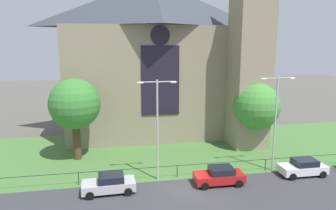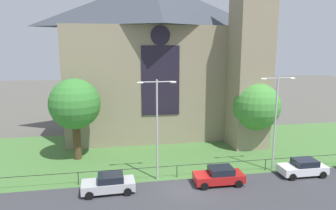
{
  "view_description": "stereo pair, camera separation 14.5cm",
  "coord_description": "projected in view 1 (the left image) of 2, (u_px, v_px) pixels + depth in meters",
  "views": [
    {
      "loc": [
        -5.75,
        -22.6,
        11.58
      ],
      "look_at": [
        -0.11,
        8.0,
        5.58
      ],
      "focal_mm": 32.53,
      "sensor_mm": 36.0,
      "label": 1
    },
    {
      "loc": [
        -5.61,
        -22.63,
        11.58
      ],
      "look_at": [
        -0.11,
        8.0,
        5.58
      ],
      "focal_mm": 32.53,
      "sensor_mm": 36.0,
      "label": 2
    }
  ],
  "objects": [
    {
      "name": "ground",
      "position": [
        166.0,
        150.0,
        34.69
      ],
      "size": [
        160.0,
        160.0,
        0.0
      ],
      "primitive_type": "plane",
      "color": "#56544C"
    },
    {
      "name": "road_asphalt",
      "position": [
        193.0,
        201.0,
        23.1
      ],
      "size": [
        120.0,
        8.0,
        0.01
      ],
      "primitive_type": "cube",
      "color": "#38383D",
      "rests_on": "ground"
    },
    {
      "name": "grass_verge",
      "position": [
        169.0,
        156.0,
        32.76
      ],
      "size": [
        120.0,
        20.0,
        0.01
      ],
      "primitive_type": "cube",
      "color": "#477538",
      "rests_on": "ground"
    },
    {
      "name": "church_building",
      "position": [
        160.0,
        57.0,
        39.91
      ],
      "size": [
        23.2,
        16.2,
        26.0
      ],
      "color": "gray",
      "rests_on": "ground"
    },
    {
      "name": "iron_railing",
      "position": [
        177.0,
        167.0,
        27.21
      ],
      "size": [
        34.32,
        0.07,
        1.13
      ],
      "color": "black",
      "rests_on": "ground"
    },
    {
      "name": "tree_left_near",
      "position": [
        75.0,
        104.0,
        30.8
      ],
      "size": [
        5.17,
        5.17,
        8.46
      ],
      "color": "#4C3823",
      "rests_on": "ground"
    },
    {
      "name": "tree_right_near",
      "position": [
        256.0,
        107.0,
        33.96
      ],
      "size": [
        5.26,
        5.26,
        7.65
      ],
      "color": "brown",
      "rests_on": "ground"
    },
    {
      "name": "streetlamp_near",
      "position": [
        157.0,
        118.0,
        25.93
      ],
      "size": [
        3.37,
        0.26,
        8.88
      ],
      "color": "#B2B2B7",
      "rests_on": "ground"
    },
    {
      "name": "streetlamp_far",
      "position": [
        276.0,
        112.0,
        27.87
      ],
      "size": [
        3.37,
        0.26,
        8.99
      ],
      "color": "#B2B2B7",
      "rests_on": "ground"
    },
    {
      "name": "parked_car_silver",
      "position": [
        109.0,
        184.0,
        24.41
      ],
      "size": [
        4.26,
        2.14,
        1.51
      ],
      "rotation": [
        0.0,
        0.0,
        3.18
      ],
      "color": "#B7B7BC",
      "rests_on": "ground"
    },
    {
      "name": "parked_car_red",
      "position": [
        219.0,
        176.0,
        25.93
      ],
      "size": [
        4.24,
        2.09,
        1.51
      ],
      "rotation": [
        0.0,
        0.0,
        3.12
      ],
      "color": "#B21919",
      "rests_on": "ground"
    },
    {
      "name": "parked_car_white",
      "position": [
        303.0,
        167.0,
        27.75
      ],
      "size": [
        4.22,
        2.06,
        1.51
      ],
      "rotation": [
        0.0,
        0.0,
        3.13
      ],
      "color": "silver",
      "rests_on": "ground"
    }
  ]
}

